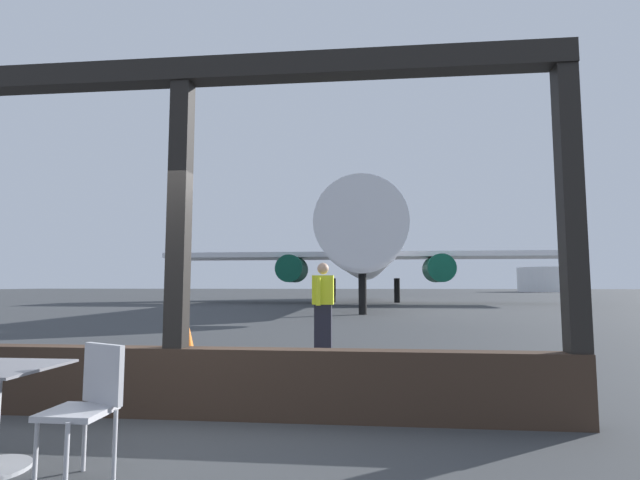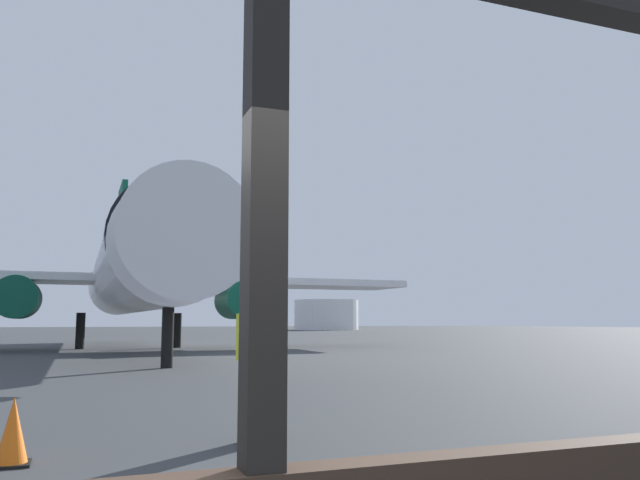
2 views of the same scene
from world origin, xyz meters
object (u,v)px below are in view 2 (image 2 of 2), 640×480
Objects in this scene: ground_crew_worker at (254,364)px; fuel_storage_tank at (326,315)px; traffic_cone at (13,433)px; airplane at (137,272)px.

ground_crew_worker is 0.17× the size of fuel_storage_tank.
fuel_storage_tank reaches higher than traffic_cone.
ground_crew_worker is 2.61m from traffic_cone.
airplane reaches higher than fuel_storage_tank.
fuel_storage_tank is at bearing 67.98° from ground_crew_worker.
fuel_storage_tank is (33.76, 60.81, -1.43)m from airplane.
airplane is 24.87m from traffic_cone.
traffic_cone is at bearing -113.40° from fuel_storage_tank.
ground_crew_worker is at bearing -112.02° from fuel_storage_tank.
ground_crew_worker is 91.65m from fuel_storage_tank.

